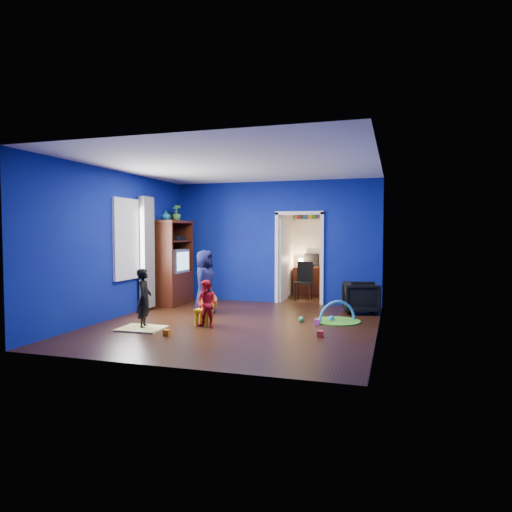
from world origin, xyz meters
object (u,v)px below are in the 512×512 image
(kid_chair, at_px, (204,311))
(folding_chair, at_px, (304,282))
(child_black, at_px, (144,298))
(crt_tv, at_px, (174,261))
(vase, at_px, (166,215))
(armchair, at_px, (361,298))
(toddler_red, at_px, (207,304))
(child_navy, at_px, (204,282))
(play_mat, at_px, (337,321))
(study_desk, at_px, (311,281))
(tv_armoire, at_px, (172,263))
(hopper_ball, at_px, (207,301))

(kid_chair, bearing_deg, folding_chair, 71.08)
(child_black, height_order, crt_tv, crt_tv)
(vase, bearing_deg, kid_chair, -45.62)
(armchair, relative_size, toddler_red, 0.85)
(crt_tv, relative_size, kid_chair, 1.40)
(child_navy, distance_m, play_mat, 2.81)
(child_navy, distance_m, folding_chair, 2.94)
(vase, height_order, kid_chair, vase)
(child_navy, relative_size, study_desk, 1.50)
(crt_tv, relative_size, study_desk, 0.80)
(armchair, relative_size, tv_armoire, 0.36)
(hopper_ball, height_order, folding_chair, folding_chair)
(crt_tv, xyz_separation_m, play_mat, (3.91, -0.97, -1.01))
(vase, relative_size, crt_tv, 0.33)
(toddler_red, bearing_deg, vase, 141.83)
(toddler_red, relative_size, tv_armoire, 0.43)
(hopper_ball, relative_size, study_desk, 0.50)
(child_black, relative_size, tv_armoire, 0.54)
(tv_armoire, distance_m, study_desk, 3.80)
(study_desk, relative_size, folding_chair, 0.96)
(armchair, height_order, vase, vase)
(child_navy, height_order, play_mat, child_navy)
(toddler_red, bearing_deg, play_mat, 37.91)
(hopper_ball, bearing_deg, crt_tv, 149.06)
(armchair, bearing_deg, child_navy, 95.08)
(armchair, bearing_deg, hopper_ball, 90.60)
(tv_armoire, bearing_deg, study_desk, 41.58)
(crt_tv, xyz_separation_m, folding_chair, (2.77, 1.53, -0.56))
(child_navy, height_order, kid_chair, child_navy)
(toddler_red, bearing_deg, kid_chair, 135.03)
(child_black, relative_size, crt_tv, 1.51)
(tv_armoire, distance_m, play_mat, 4.18)
(play_mat, bearing_deg, toddler_red, -150.25)
(child_black, xyz_separation_m, vase, (-0.77, 2.26, 1.55))
(kid_chair, bearing_deg, toddler_red, -54.00)
(child_navy, bearing_deg, vase, 60.73)
(child_navy, xyz_separation_m, tv_armoire, (-1.21, 0.92, 0.32))
(vase, xyz_separation_m, tv_armoire, (0.00, 0.30, -1.09))
(child_black, xyz_separation_m, play_mat, (3.17, 1.58, -0.52))
(play_mat, xyz_separation_m, study_desk, (-1.14, 3.47, 0.36))
(study_desk, bearing_deg, child_navy, -115.11)
(crt_tv, distance_m, kid_chair, 2.68)
(armchair, xyz_separation_m, tv_armoire, (-4.31, -0.10, 0.65))
(tv_armoire, bearing_deg, crt_tv, 0.00)
(vase, xyz_separation_m, crt_tv, (0.04, 0.30, -1.05))
(child_black, bearing_deg, child_navy, -35.43)
(toddler_red, xyz_separation_m, study_desk, (1.00, 4.69, -0.05))
(toddler_red, bearing_deg, child_navy, 123.37)
(tv_armoire, height_order, kid_chair, tv_armoire)
(crt_tv, relative_size, play_mat, 0.81)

